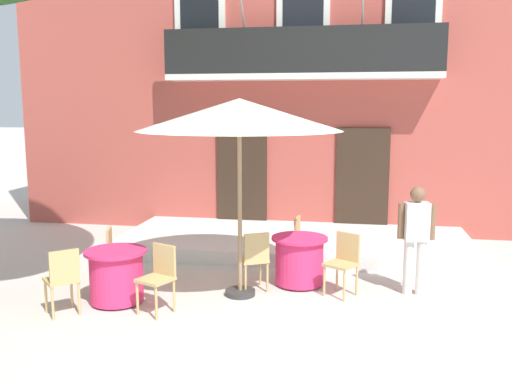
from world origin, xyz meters
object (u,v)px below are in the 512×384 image
Objects in this scene: cafe_chair_near_tree_0 at (344,259)px; cafe_umbrella at (239,116)px; cafe_table_near_tree at (299,260)px; pedestrian_near_entrance at (416,234)px; cafe_chair_near_tree_2 at (255,257)px; cafe_chair_middle_2 at (117,252)px; cafe_table_middle at (116,276)px; cafe_chair_middle_0 at (63,277)px; cafe_chair_near_tree_1 at (303,240)px; cafe_chair_middle_1 at (159,274)px.

cafe_chair_near_tree_0 is 2.58m from cafe_umbrella.
pedestrian_near_entrance is at bearing -4.63° from cafe_table_near_tree.
cafe_chair_near_tree_2 is 0.57× the size of pedestrian_near_entrance.
cafe_chair_near_tree_2 is at bearing 3.03° from cafe_chair_middle_2.
cafe_table_middle is 0.54× the size of pedestrian_near_entrance.
pedestrian_near_entrance is (4.64, 1.66, 0.37)m from cafe_chair_middle_0.
cafe_chair_near_tree_2 is 2.38m from pedestrian_near_entrance.
cafe_table_middle is (-2.44, -1.98, -0.14)m from cafe_chair_near_tree_1.
cafe_chair_middle_2 is at bearing -176.97° from cafe_chair_near_tree_2.
cafe_chair_near_tree_1 is 1.00× the size of cafe_chair_near_tree_2.
cafe_chair_near_tree_2 is 1.52m from cafe_chair_middle_1.
cafe_chair_near_tree_0 is 1.28m from cafe_chair_near_tree_1.
cafe_table_middle is at bearing 50.21° from cafe_chair_middle_0.
cafe_chair_near_tree_2 is at bearing -173.19° from pedestrian_near_entrance.
cafe_chair_near_tree_0 is 1.00× the size of cafe_chair_middle_2.
cafe_chair_middle_2 reaches higher than cafe_table_middle.
cafe_chair_near_tree_1 reaches higher than cafe_table_near_tree.
cafe_chair_middle_0 is at bearing -129.79° from cafe_table_middle.
cafe_chair_middle_2 is (-3.43, -0.20, 0.00)m from cafe_chair_near_tree_0.
cafe_table_near_tree is 3.45m from cafe_chair_middle_0.
cafe_chair_near_tree_1 is 3.15m from cafe_table_middle.
cafe_chair_middle_2 is at bearing 177.21° from cafe_umbrella.
pedestrian_near_entrance is at bearing 20.95° from cafe_chair_middle_1.
cafe_table_near_tree is 0.95× the size of cafe_chair_middle_1.
cafe_table_middle is at bearing -66.80° from cafe_chair_middle_2.
cafe_chair_near_tree_0 is at bearing -25.49° from cafe_table_near_tree.
cafe_umbrella is at bearing 19.95° from cafe_table_middle.
cafe_chair_near_tree_0 and cafe_chair_middle_0 have the same top height.
cafe_chair_near_tree_1 is at bearing 90.70° from cafe_table_near_tree.
cafe_umbrella is (1.94, -0.09, 2.08)m from cafe_chair_middle_2.
cafe_chair_near_tree_0 is 1.10m from pedestrian_near_entrance.
pedestrian_near_entrance is at bearing 10.34° from cafe_chair_near_tree_0.
cafe_table_middle is at bearing -160.05° from cafe_umbrella.
cafe_chair_near_tree_1 is (-0.01, 0.75, 0.14)m from cafe_table_near_tree.
cafe_chair_middle_2 is (-2.12, -0.11, 0.00)m from cafe_chair_near_tree_2.
cafe_chair_near_tree_1 is 3.88m from cafe_chair_middle_0.
cafe_chair_middle_1 is 0.57× the size of pedestrian_near_entrance.
cafe_table_middle is 0.95× the size of cafe_chair_middle_0.
cafe_chair_near_tree_0 is 0.57× the size of pedestrian_near_entrance.
cafe_umbrella is at bearing -168.63° from cafe_chair_near_tree_0.
cafe_chair_near_tree_0 is at bearing 3.41° from cafe_chair_middle_2.
pedestrian_near_entrance reaches higher than cafe_chair_near_tree_0.
cafe_table_middle is 4.33m from pedestrian_near_entrance.
cafe_chair_middle_0 is 1.29m from cafe_chair_middle_2.
cafe_chair_middle_1 is at bearing -154.93° from cafe_chair_near_tree_0.
cafe_chair_near_tree_1 is 2.80m from cafe_chair_middle_1.
cafe_chair_near_tree_0 is 1.00× the size of cafe_chair_near_tree_2.
cafe_umbrella reaches higher than cafe_table_middle.
cafe_table_middle is 2.83m from cafe_umbrella.
cafe_chair_middle_0 is at bearing -151.07° from cafe_umbrella.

